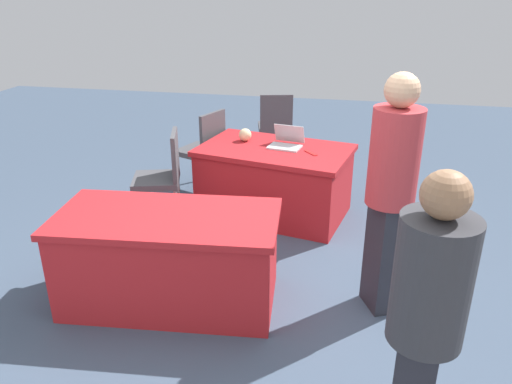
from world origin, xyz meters
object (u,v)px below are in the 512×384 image
(chair_near_front, at_px, (163,173))
(chair_tucked_left, at_px, (276,123))
(table_foreground, at_px, (274,181))
(laptop_silver, at_px, (286,143))
(person_attendee_standing, at_px, (391,185))
(chair_tucked_right, at_px, (205,146))
(person_attendee_browsing, at_px, (426,318))
(scissors_red, at_px, (311,153))
(yarn_ball, at_px, (245,135))
(table_mid_left, at_px, (169,258))

(chair_near_front, height_order, chair_tucked_left, chair_near_front)
(table_foreground, relative_size, laptop_silver, 4.51)
(chair_near_front, height_order, person_attendee_standing, person_attendee_standing)
(person_attendee_standing, bearing_deg, chair_near_front, -139.34)
(chair_tucked_right, distance_m, person_attendee_standing, 2.74)
(table_foreground, bearing_deg, chair_tucked_left, -80.96)
(person_attendee_browsing, xyz_separation_m, scissors_red, (0.78, -2.68, -0.15))
(chair_tucked_left, relative_size, yarn_ball, 7.13)
(chair_near_front, distance_m, chair_tucked_left, 2.20)
(laptop_silver, bearing_deg, table_mid_left, 81.31)
(person_attendee_browsing, bearing_deg, table_foreground, -143.83)
(chair_tucked_left, height_order, yarn_ball, chair_tucked_left)
(chair_near_front, xyz_separation_m, person_attendee_standing, (-2.06, 0.97, 0.43))
(chair_near_front, xyz_separation_m, chair_tucked_right, (-0.14, -0.93, -0.01))
(laptop_silver, relative_size, scissors_red, 2.03)
(chair_tucked_right, xyz_separation_m, yarn_ball, (-0.54, 0.27, 0.25))
(chair_near_front, relative_size, chair_tucked_left, 1.02)
(scissors_red, bearing_deg, table_foreground, -144.69)
(chair_near_front, bearing_deg, person_attendee_standing, -131.52)
(chair_near_front, relative_size, person_attendee_browsing, 0.60)
(table_foreground, height_order, person_attendee_standing, person_attendee_standing)
(chair_tucked_right, relative_size, scissors_red, 5.28)
(scissors_red, bearing_deg, chair_tucked_left, 160.27)
(table_mid_left, distance_m, person_attendee_standing, 1.70)
(yarn_ball, height_order, scissors_red, yarn_ball)
(chair_near_front, distance_m, laptop_silver, 1.27)
(table_mid_left, bearing_deg, yarn_ball, -95.15)
(chair_tucked_left, height_order, person_attendee_standing, person_attendee_standing)
(table_mid_left, relative_size, person_attendee_standing, 0.96)
(yarn_ball, bearing_deg, person_attendee_standing, 130.66)
(chair_near_front, height_order, chair_tucked_right, chair_near_front)
(person_attendee_standing, height_order, laptop_silver, person_attendee_standing)
(chair_tucked_right, height_order, yarn_ball, chair_tucked_right)
(table_foreground, relative_size, table_mid_left, 0.98)
(chair_near_front, bearing_deg, chair_tucked_right, -24.83)
(person_attendee_browsing, bearing_deg, yarn_ball, -139.42)
(table_foreground, xyz_separation_m, yarn_ball, (0.35, -0.17, 0.43))
(table_mid_left, xyz_separation_m, person_attendee_browsing, (-1.66, 1.08, 0.52))
(chair_tucked_left, height_order, chair_tucked_right, chair_tucked_right)
(chair_tucked_left, relative_size, person_attendee_standing, 0.54)
(chair_tucked_left, height_order, person_attendee_browsing, person_attendee_browsing)
(yarn_ball, bearing_deg, chair_tucked_right, -27.07)
(table_foreground, bearing_deg, person_attendee_standing, 125.84)
(table_foreground, bearing_deg, person_attendee_browsing, 112.42)
(table_foreground, distance_m, scissors_red, 0.53)
(laptop_silver, bearing_deg, yarn_ball, -2.54)
(yarn_ball, relative_size, scissors_red, 0.74)
(table_mid_left, bearing_deg, person_attendee_standing, -171.08)
(yarn_ball, bearing_deg, laptop_silver, 166.84)
(person_attendee_browsing, xyz_separation_m, laptop_silver, (1.04, -2.84, -0.12))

